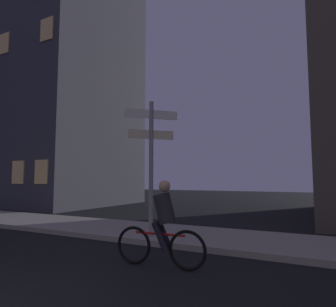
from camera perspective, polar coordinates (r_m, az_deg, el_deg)
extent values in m
cube|color=gray|center=(8.65, 0.38, -15.47)|extent=(40.00, 2.65, 0.14)
cylinder|color=gray|center=(7.88, -3.33, -2.74)|extent=(0.12, 0.12, 3.62)
cube|color=white|center=(8.07, -3.27, 7.67)|extent=(1.07, 1.07, 0.24)
cube|color=beige|center=(7.97, -3.29, 3.72)|extent=(0.91, 0.91, 0.24)
torus|color=black|center=(5.97, -6.71, -17.32)|extent=(0.72, 0.12, 0.72)
torus|color=black|center=(5.53, 3.80, -18.35)|extent=(0.72, 0.12, 0.72)
cylinder|color=red|center=(5.68, -1.66, -15.43)|extent=(1.00, 0.12, 0.04)
cylinder|color=#26262D|center=(5.57, -0.70, -10.69)|extent=(0.47, 0.35, 0.61)
sphere|color=tan|center=(5.55, -0.69, -6.42)|extent=(0.22, 0.22, 0.22)
cylinder|color=black|center=(5.58, -1.58, -15.92)|extent=(0.35, 0.15, 0.55)
cylinder|color=black|center=(5.74, -0.81, -15.61)|extent=(0.35, 0.15, 0.55)
cube|color=#383842|center=(22.97, -20.16, 18.53)|extent=(8.83, 8.21, 21.42)
cube|color=#F2C672|center=(17.13, -27.26, -3.28)|extent=(0.90, 0.06, 1.20)
cube|color=#F2C672|center=(15.73, -23.52, -3.31)|extent=(0.90, 0.06, 1.20)
cube|color=#F2C672|center=(20.14, -29.43, 18.19)|extent=(0.90, 0.06, 1.20)
cube|color=#F2C672|center=(17.53, -22.61, 21.53)|extent=(0.90, 0.06, 1.20)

